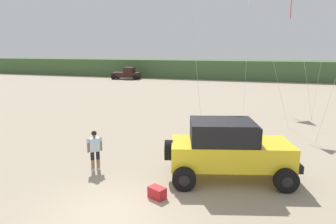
{
  "coord_description": "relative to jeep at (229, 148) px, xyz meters",
  "views": [
    {
      "loc": [
        4.15,
        -7.07,
        4.82
      ],
      "look_at": [
        0.55,
        4.21,
        2.31
      ],
      "focal_mm": 31.49,
      "sensor_mm": 36.0,
      "label": 1
    }
  ],
  "objects": [
    {
      "name": "cooler_box",
      "position": [
        -2.05,
        -2.25,
        -1.01
      ],
      "size": [
        0.66,
        0.55,
        0.38
      ],
      "primitive_type": "cube",
      "rotation": [
        0.0,
        0.0,
        -0.41
      ],
      "color": "#B21E23",
      "rests_on": "ground_plane"
    },
    {
      "name": "person_watching",
      "position": [
        -5.22,
        -0.83,
        -0.26
      ],
      "size": [
        0.49,
        0.47,
        1.67
      ],
      "color": "#8C664C",
      "rests_on": "ground_plane"
    },
    {
      "name": "ground_plane",
      "position": [
        -3.13,
        -3.61,
        -1.2
      ],
      "size": [
        220.0,
        220.0,
        0.0
      ],
      "primitive_type": "plane",
      "color": "gray"
    },
    {
      "name": "jeep",
      "position": [
        0.0,
        0.0,
        0.0
      ],
      "size": [
        5.02,
        3.45,
        2.26
      ],
      "color": "yellow",
      "rests_on": "ground_plane"
    },
    {
      "name": "distant_pickup",
      "position": [
        -20.52,
        34.22,
        -0.26
      ],
      "size": [
        4.81,
        2.92,
        1.98
      ],
      "color": "black",
      "rests_on": "ground_plane"
    },
    {
      "name": "dune_ridge",
      "position": [
        -7.5,
        41.67,
        0.34
      ],
      "size": [
        90.0,
        8.9,
        3.08
      ],
      "primitive_type": "cube",
      "color": "#426038",
      "rests_on": "ground_plane"
    }
  ]
}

